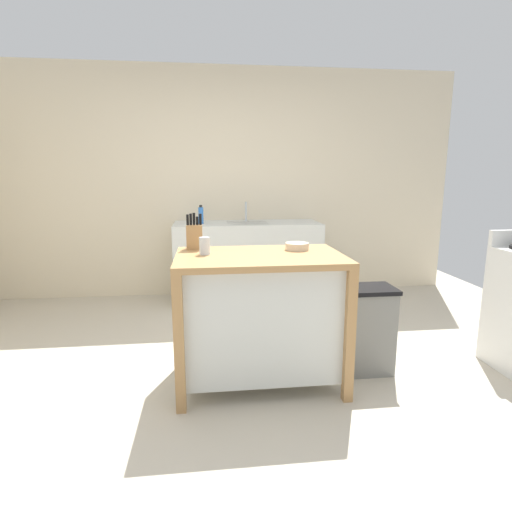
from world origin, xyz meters
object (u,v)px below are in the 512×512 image
at_px(knife_block, 194,236).
at_px(trash_bin, 367,329).
at_px(drinking_cup, 205,246).
at_px(sink_faucet, 246,212).
at_px(kitchen_island, 260,312).
at_px(bowl_ceramic_small, 297,246).
at_px(bottle_dish_soap, 201,215).

distance_m(knife_block, trash_bin, 1.40).
relative_size(drinking_cup, sink_faucet, 0.52).
bearing_deg(kitchen_island, trash_bin, 4.13).
distance_m(knife_block, drinking_cup, 0.22).
bearing_deg(trash_bin, knife_block, 170.80).
relative_size(bowl_ceramic_small, drinking_cup, 1.41).
bearing_deg(bowl_ceramic_small, drinking_cup, -171.85).
bearing_deg(knife_block, drinking_cup, -71.57).
relative_size(knife_block, drinking_cup, 2.22).
relative_size(kitchen_island, trash_bin, 1.74).
bearing_deg(bowl_ceramic_small, trash_bin, -8.72).
xyz_separation_m(trash_bin, bottle_dish_soap, (-1.19, 1.79, 0.66)).
bearing_deg(sink_faucet, drinking_cup, -103.05).
bearing_deg(bottle_dish_soap, trash_bin, -56.42).
relative_size(bowl_ceramic_small, sink_faucet, 0.73).
bearing_deg(sink_faucet, kitchen_island, -92.96).
distance_m(kitchen_island, sink_faucet, 2.10).
distance_m(kitchen_island, bowl_ceramic_small, 0.52).
height_order(kitchen_island, drinking_cup, drinking_cup).
bearing_deg(kitchen_island, bowl_ceramic_small, 25.73).
xyz_separation_m(bowl_ceramic_small, bottle_dish_soap, (-0.68, 1.71, 0.06)).
height_order(drinking_cup, sink_faucet, sink_faucet).
height_order(sink_faucet, bottle_dish_soap, sink_faucet).
bearing_deg(bottle_dish_soap, knife_block, -90.91).
xyz_separation_m(drinking_cup, sink_faucet, (0.46, 2.00, 0.04)).
height_order(drinking_cup, trash_bin, drinking_cup).
relative_size(knife_block, sink_faucet, 1.16).
bearing_deg(trash_bin, sink_faucet, 108.96).
relative_size(kitchen_island, bowl_ceramic_small, 6.80).
bearing_deg(kitchen_island, sink_faucet, 87.04).
xyz_separation_m(kitchen_island, trash_bin, (0.79, 0.06, -0.18)).
bearing_deg(knife_block, kitchen_island, -30.69).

